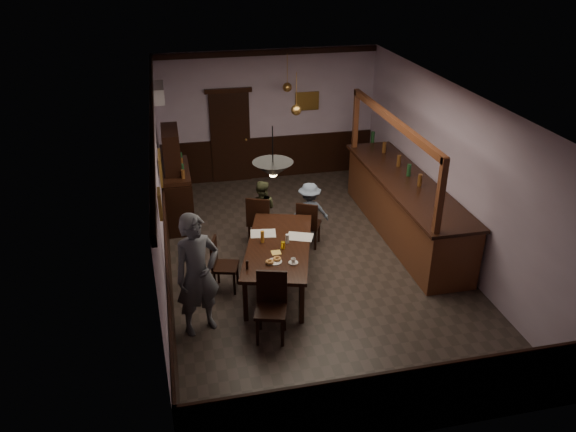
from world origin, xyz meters
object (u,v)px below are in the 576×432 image
object	(u,v)px
dining_table	(279,248)
chair_side	(221,263)
soda_can	(283,245)
person_seated_right	(309,212)
pendant_brass_far	(287,87)
chair_near	(271,303)
coffee_cup	(293,261)
bar_counter	(404,206)
chair_far_left	(259,219)
pendant_iron	(273,170)
chair_far_right	(308,222)
person_seated_left	(261,210)
sideboard	(177,186)
pendant_brass_mid	(296,110)
person_standing	(197,275)

from	to	relation	value
dining_table	chair_side	bearing A→B (deg)	175.99
chair_side	soda_can	world-z (taller)	chair_side
person_seated_right	pendant_brass_far	world-z (taller)	pendant_brass_far
chair_near	coffee_cup	size ratio (longest dim) A/B	12.69
dining_table	bar_counter	xyz separation A→B (m)	(2.69, 1.19, -0.08)
chair_far_left	pendant_brass_far	size ratio (longest dim) A/B	1.24
pendant_brass_far	pendant_iron	bearing A→B (deg)	-104.67
chair_far_right	chair_near	size ratio (longest dim) A/B	0.91
person_seated_left	soda_can	bearing A→B (deg)	110.01
chair_far_left	sideboard	bearing A→B (deg)	-21.12
chair_side	pendant_iron	bearing A→B (deg)	-122.82
pendant_iron	pendant_brass_far	world-z (taller)	same
chair_far_right	sideboard	xyz separation A→B (m)	(-2.28, 1.58, 0.27)
chair_near	person_seated_left	bearing A→B (deg)	99.16
person_seated_right	pendant_brass_mid	distance (m)	1.92
chair_far_left	chair_near	world-z (taller)	chair_near
sideboard	chair_far_left	bearing A→B (deg)	-43.20
person_standing	bar_counter	xyz separation A→B (m)	(4.05, 2.10, -0.34)
soda_can	person_seated_right	bearing A→B (deg)	61.27
chair_far_right	pendant_iron	distance (m)	2.83
soda_can	pendant_brass_far	size ratio (longest dim) A/B	0.15
chair_near	pendant_brass_mid	distance (m)	4.07
bar_counter	chair_far_right	bearing A→B (deg)	-177.42
bar_counter	dining_table	bearing A→B (deg)	-156.18
chair_far_left	pendant_brass_mid	size ratio (longest dim) A/B	1.24
person_seated_left	pendant_brass_mid	xyz separation A→B (m)	(0.80, 0.61, 1.71)
dining_table	bar_counter	distance (m)	2.95
person_standing	pendant_iron	distance (m)	1.84
bar_counter	sideboard	bearing A→B (deg)	160.47
chair_far_left	bar_counter	bearing A→B (deg)	-161.11
coffee_cup	pendant_brass_mid	xyz separation A→B (m)	(0.70, 2.83, 1.50)
person_seated_right	sideboard	distance (m)	2.72
person_seated_right	soda_can	size ratio (longest dim) A/B	9.69
chair_far_left	person_seated_right	bearing A→B (deg)	-156.84
chair_far_right	chair_near	distance (m)	2.63
pendant_brass_mid	pendant_brass_far	size ratio (longest dim) A/B	1.00
chair_far_left	bar_counter	xyz separation A→B (m)	(2.78, -0.16, 0.05)
person_standing	sideboard	size ratio (longest dim) A/B	0.97
chair_far_left	person_seated_right	size ratio (longest dim) A/B	0.87
person_seated_left	person_seated_right	size ratio (longest dim) A/B	1.02
chair_far_right	person_standing	bearing A→B (deg)	70.42
person_seated_right	coffee_cup	world-z (taller)	person_seated_right
dining_table	person_seated_left	bearing A→B (deg)	89.99
chair_far_left	pendant_brass_far	xyz separation A→B (m)	(1.09, 2.57, 1.75)
sideboard	bar_counter	xyz separation A→B (m)	(4.20, -1.49, -0.18)
soda_can	chair_far_right	bearing A→B (deg)	59.46
chair_far_right	coffee_cup	world-z (taller)	chair_far_right
chair_near	pendant_brass_far	bearing A→B (deg)	91.62
pendant_iron	chair_far_right	bearing A→B (deg)	61.94
dining_table	pendant_brass_far	size ratio (longest dim) A/B	2.95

